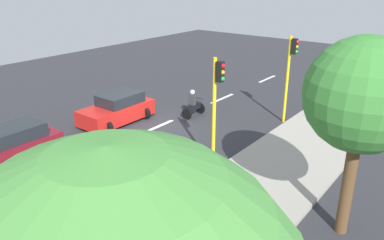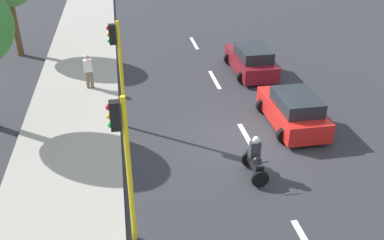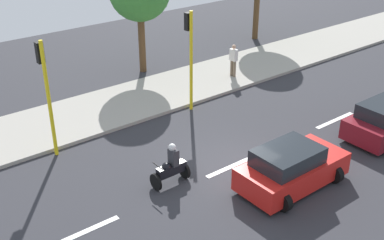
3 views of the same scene
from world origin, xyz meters
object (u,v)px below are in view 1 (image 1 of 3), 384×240
car_red (117,109)px  car_maroon (8,147)px  pedestrian_near_signal (180,203)px  traffic_light_corner (216,99)px  motorcycle (193,105)px  traffic_light_midblock (290,68)px  street_tree_north (363,96)px

car_red → car_maroon: size_ratio=0.94×
pedestrian_near_signal → traffic_light_corner: bearing=110.4°
car_maroon → traffic_light_corner: bearing=34.5°
motorcycle → pedestrian_near_signal: 10.05m
traffic_light_midblock → car_maroon: bearing=-121.7°
car_red → pedestrian_near_signal: (8.44, -5.07, 0.35)m
car_maroon → motorcycle: 9.36m
car_maroon → traffic_light_midblock: 13.44m
pedestrian_near_signal → traffic_light_midblock: bearing=98.0°
motorcycle → traffic_light_corner: size_ratio=0.34×
car_red → car_maroon: (0.00, -5.88, 0.00)m
pedestrian_near_signal → motorcycle: bearing=125.5°
car_red → motorcycle: motorcycle is taller
car_red → pedestrian_near_signal: bearing=-31.0°
car_maroon → pedestrian_near_signal: pedestrian_near_signal is taller
car_maroon → street_tree_north: street_tree_north is taller
car_red → traffic_light_corner: size_ratio=0.87×
car_maroon → street_tree_north: (12.25, 3.88, 3.59)m
pedestrian_near_signal → street_tree_north: 5.87m
pedestrian_near_signal → traffic_light_corner: (-1.48, 3.98, 1.87)m
pedestrian_near_signal → traffic_light_midblock: size_ratio=0.38×
motorcycle → traffic_light_corner: 6.46m
car_maroon → street_tree_north: size_ratio=0.71×
car_maroon → street_tree_north: 13.35m
car_red → street_tree_north: (12.26, -2.00, 3.60)m
traffic_light_midblock → motorcycle: bearing=-152.1°
street_tree_north → traffic_light_midblock: bearing=125.5°
pedestrian_near_signal → street_tree_north: street_tree_north is taller
motorcycle → pedestrian_near_signal: pedestrian_near_signal is taller
pedestrian_near_signal → traffic_light_corner: size_ratio=0.38×
car_maroon → traffic_light_midblock: (6.96, 11.29, 2.22)m
car_red → street_tree_north: street_tree_north is taller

